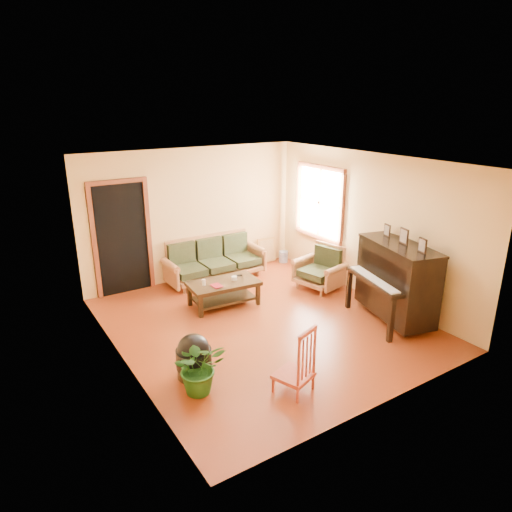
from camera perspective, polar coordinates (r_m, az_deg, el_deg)
floor at (r=7.50m, az=0.90°, el=-8.38°), size 5.00×5.00×0.00m
doorway at (r=8.68m, az=-16.37°, el=1.98°), size 1.08×0.16×2.05m
window at (r=9.25m, az=7.96°, el=6.64°), size 0.12×1.36×1.46m
sofa at (r=9.12m, az=-5.08°, el=-0.42°), size 2.00×0.84×0.86m
coffee_table at (r=8.06m, az=-4.05°, el=-4.69°), size 1.26×0.76×0.44m
armchair at (r=8.75m, az=7.89°, el=-1.49°), size 0.95×0.98×0.83m
piano at (r=7.70m, az=17.13°, el=-3.19°), size 1.21×1.64×1.30m
footstool at (r=6.15m, az=-7.76°, el=-12.87°), size 0.52×0.52×0.45m
red_chair at (r=5.72m, az=4.76°, el=-12.74°), size 0.55×0.57×0.89m
leaning_frame at (r=10.11m, az=1.35°, el=0.77°), size 0.44×0.11×0.58m
ceramic_crock at (r=10.19m, az=3.44°, el=-0.08°), size 0.25×0.25×0.25m
potted_plant at (r=5.78m, az=-7.07°, el=-13.55°), size 0.75×0.69×0.71m
book at (r=7.75m, az=-5.44°, el=-3.86°), size 0.16×0.21×0.02m
candle at (r=7.84m, az=-6.54°, el=-3.29°), size 0.08×0.08×0.11m
glass_jar at (r=8.03m, az=-2.73°, el=-2.78°), size 0.11×0.11×0.07m
remote at (r=8.22m, az=-2.26°, el=-2.44°), size 0.15×0.09×0.01m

